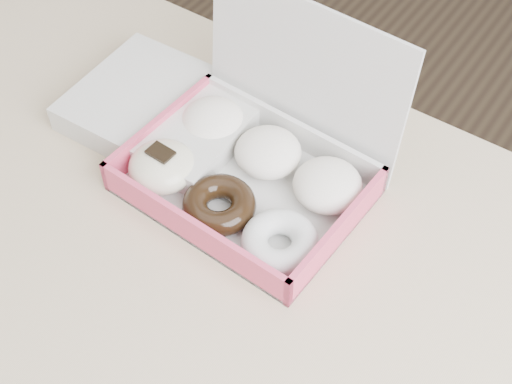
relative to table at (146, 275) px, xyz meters
The scene contains 3 objects.
table is the anchor object (origin of this frame).
donut_box 0.20m from the table, 69.06° to the left, with size 0.30×0.26×0.21m.
newspapers 0.23m from the table, 120.14° to the left, with size 0.24×0.20×0.04m, color silver.
Camera 1 is at (0.41, -0.34, 1.46)m, focal length 50.00 mm.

